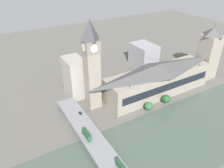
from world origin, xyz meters
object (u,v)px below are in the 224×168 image
parliament_hall (159,79)px  double_decker_bus_mid (87,134)px  road_bridge (111,165)px  car_northbound_tail (80,113)px  victoria_tower (208,53)px  clock_tower (92,64)px  double_decker_bus_rear (122,167)px

parliament_hall → double_decker_bus_mid: (-26.68, 88.56, -7.78)m
road_bridge → car_northbound_tail: (56.84, -3.54, 1.58)m
road_bridge → car_northbound_tail: size_ratio=41.94×
road_bridge → car_northbound_tail: bearing=-3.6°
road_bridge → double_decker_bus_mid: size_ratio=14.53×
victoria_tower → double_decker_bus_mid: victoria_tower is taller
clock_tower → double_decker_bus_rear: bearing=166.6°
road_bridge → double_decker_bus_rear: (-6.79, -3.32, 3.55)m
victoria_tower → double_decker_bus_rear: size_ratio=5.53×
clock_tower → parliament_hall: bearing=-101.0°
car_northbound_tail → clock_tower: bearing=-56.9°
victoria_tower → double_decker_bus_mid: bearing=99.7°
double_decker_bus_mid → double_decker_bus_rear: size_ratio=1.06×
double_decker_bus_rear → clock_tower: bearing=-13.4°
clock_tower → double_decker_bus_mid: bearing=148.0°
clock_tower → double_decker_bus_mid: (-39.11, 24.42, -33.88)m
double_decker_bus_rear → car_northbound_tail: 63.66m
victoria_tower → double_decker_bus_mid: size_ratio=5.20×
parliament_hall → double_decker_bus_mid: bearing=106.8°
double_decker_bus_mid → double_decker_bus_rear: bearing=-169.8°
road_bridge → victoria_tower: bearing=-69.9°
car_northbound_tail → victoria_tower: bearing=-90.3°
road_bridge → double_decker_bus_rear: 8.35m
clock_tower → double_decker_bus_mid: clock_tower is taller
victoria_tower → road_bridge: size_ratio=0.36×
victoria_tower → road_bridge: (-56.00, 152.80, -23.63)m
road_bridge → double_decker_bus_rear: size_ratio=15.46×
double_decker_bus_rear → parliament_hall: bearing=-52.6°
parliament_hall → double_decker_bus_mid: size_ratio=9.55×
clock_tower → victoria_tower: size_ratio=1.31×
parliament_hall → clock_tower: size_ratio=1.40×
clock_tower → double_decker_bus_rear: clock_tower is taller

